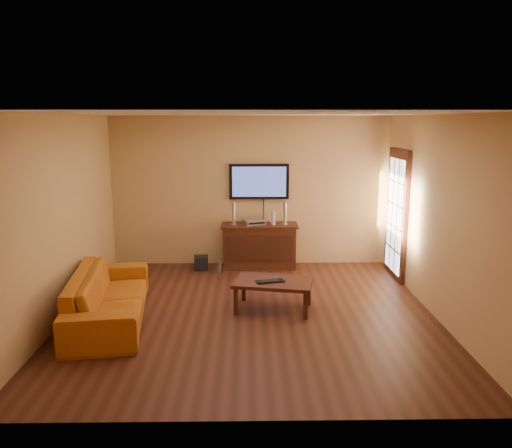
{
  "coord_description": "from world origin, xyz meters",
  "views": [
    {
      "loc": [
        -0.03,
        -6.48,
        2.62
      ],
      "look_at": [
        0.08,
        0.8,
        1.1
      ],
      "focal_mm": 35.0,
      "sensor_mm": 36.0,
      "label": 1
    }
  ],
  "objects_px": {
    "keyboard": "(270,281)",
    "subwoofer": "(201,263)",
    "television": "(259,182)",
    "game_console": "(273,218)",
    "bottle": "(219,267)",
    "media_console": "(259,246)",
    "coffee_table": "(273,284)",
    "av_receiver": "(254,222)",
    "speaker_left": "(234,214)",
    "sofa": "(108,288)",
    "speaker_right": "(285,214)"
  },
  "relations": [
    {
      "from": "television",
      "to": "coffee_table",
      "type": "distance_m",
      "value": 2.57
    },
    {
      "from": "sofa",
      "to": "game_console",
      "type": "xyz_separation_m",
      "value": [
        2.3,
        2.41,
        0.46
      ]
    },
    {
      "from": "av_receiver",
      "to": "sofa",
      "type": "bearing_deg",
      "value": -151.68
    },
    {
      "from": "speaker_left",
      "to": "television",
      "type": "bearing_deg",
      "value": 27.51
    },
    {
      "from": "subwoofer",
      "to": "bottle",
      "type": "xyz_separation_m",
      "value": [
        0.33,
        -0.23,
        -0.02
      ]
    },
    {
      "from": "television",
      "to": "speaker_right",
      "type": "relative_size",
      "value": 2.73
    },
    {
      "from": "media_console",
      "to": "av_receiver",
      "type": "bearing_deg",
      "value": 171.98
    },
    {
      "from": "television",
      "to": "game_console",
      "type": "height_order",
      "value": "television"
    },
    {
      "from": "subwoofer",
      "to": "speaker_left",
      "type": "bearing_deg",
      "value": 5.45
    },
    {
      "from": "speaker_right",
      "to": "keyboard",
      "type": "bearing_deg",
      "value": -99.5
    },
    {
      "from": "media_console",
      "to": "sofa",
      "type": "relative_size",
      "value": 0.6
    },
    {
      "from": "television",
      "to": "keyboard",
      "type": "xyz_separation_m",
      "value": [
        0.1,
        -2.35,
        -1.1
      ]
    },
    {
      "from": "media_console",
      "to": "av_receiver",
      "type": "relative_size",
      "value": 3.75
    },
    {
      "from": "sofa",
      "to": "speaker_right",
      "type": "xyz_separation_m",
      "value": [
        2.51,
        2.4,
        0.53
      ]
    },
    {
      "from": "sofa",
      "to": "speaker_right",
      "type": "relative_size",
      "value": 5.81
    },
    {
      "from": "subwoofer",
      "to": "bottle",
      "type": "distance_m",
      "value": 0.41
    },
    {
      "from": "game_console",
      "to": "sofa",
      "type": "bearing_deg",
      "value": -143.34
    },
    {
      "from": "media_console",
      "to": "bottle",
      "type": "xyz_separation_m",
      "value": [
        -0.71,
        -0.36,
        -0.29
      ]
    },
    {
      "from": "speaker_left",
      "to": "game_console",
      "type": "bearing_deg",
      "value": 1.52
    },
    {
      "from": "keyboard",
      "to": "speaker_left",
      "type": "bearing_deg",
      "value": 104.77
    },
    {
      "from": "speaker_right",
      "to": "bottle",
      "type": "bearing_deg",
      "value": -163.13
    },
    {
      "from": "media_console",
      "to": "coffee_table",
      "type": "relative_size",
      "value": 1.15
    },
    {
      "from": "television",
      "to": "bottle",
      "type": "bearing_deg",
      "value": -140.51
    },
    {
      "from": "speaker_left",
      "to": "game_console",
      "type": "relative_size",
      "value": 1.75
    },
    {
      "from": "television",
      "to": "game_console",
      "type": "bearing_deg",
      "value": -41.49
    },
    {
      "from": "subwoofer",
      "to": "media_console",
      "type": "bearing_deg",
      "value": 1.65
    },
    {
      "from": "av_receiver",
      "to": "bottle",
      "type": "height_order",
      "value": "av_receiver"
    },
    {
      "from": "sofa",
      "to": "media_console",
      "type": "bearing_deg",
      "value": -48.39
    },
    {
      "from": "game_console",
      "to": "bottle",
      "type": "bearing_deg",
      "value": -168.84
    },
    {
      "from": "speaker_right",
      "to": "av_receiver",
      "type": "bearing_deg",
      "value": 177.45
    },
    {
      "from": "coffee_table",
      "to": "av_receiver",
      "type": "xyz_separation_m",
      "value": [
        -0.24,
        2.09,
        0.46
      ]
    },
    {
      "from": "media_console",
      "to": "subwoofer",
      "type": "bearing_deg",
      "value": -172.71
    },
    {
      "from": "coffee_table",
      "to": "bottle",
      "type": "relative_size",
      "value": 5.23
    },
    {
      "from": "keyboard",
      "to": "subwoofer",
      "type": "bearing_deg",
      "value": 119.78
    },
    {
      "from": "media_console",
      "to": "television",
      "type": "distance_m",
      "value": 1.16
    },
    {
      "from": "av_receiver",
      "to": "coffee_table",
      "type": "bearing_deg",
      "value": -106.16
    },
    {
      "from": "sofa",
      "to": "speaker_left",
      "type": "height_order",
      "value": "speaker_left"
    },
    {
      "from": "coffee_table",
      "to": "game_console",
      "type": "bearing_deg",
      "value": 87.24
    },
    {
      "from": "coffee_table",
      "to": "sofa",
      "type": "bearing_deg",
      "value": -171.23
    },
    {
      "from": "speaker_right",
      "to": "subwoofer",
      "type": "relative_size",
      "value": 1.61
    },
    {
      "from": "television",
      "to": "av_receiver",
      "type": "bearing_deg",
      "value": -115.25
    },
    {
      "from": "av_receiver",
      "to": "media_console",
      "type": "bearing_deg",
      "value": -30.85
    },
    {
      "from": "coffee_table",
      "to": "speaker_right",
      "type": "xyz_separation_m",
      "value": [
        0.31,
        2.06,
        0.6
      ]
    },
    {
      "from": "av_receiver",
      "to": "keyboard",
      "type": "distance_m",
      "value": 2.19
    },
    {
      "from": "coffee_table",
      "to": "keyboard",
      "type": "relative_size",
      "value": 2.85
    },
    {
      "from": "game_console",
      "to": "subwoofer",
      "type": "relative_size",
      "value": 0.94
    },
    {
      "from": "media_console",
      "to": "av_receiver",
      "type": "distance_m",
      "value": 0.45
    },
    {
      "from": "av_receiver",
      "to": "subwoofer",
      "type": "xyz_separation_m",
      "value": [
        -0.95,
        -0.15,
        -0.71
      ]
    },
    {
      "from": "coffee_table",
      "to": "sofa",
      "type": "height_order",
      "value": "sofa"
    },
    {
      "from": "speaker_right",
      "to": "bottle",
      "type": "xyz_separation_m",
      "value": [
        -1.16,
        -0.35,
        -0.87
      ]
    }
  ]
}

